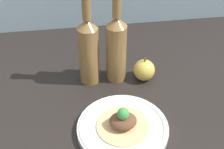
% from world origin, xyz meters
% --- Properties ---
extents(ground_plane, '(1.80, 1.10, 0.04)m').
position_xyz_m(ground_plane, '(0.00, 0.00, -0.02)').
color(ground_plane, black).
extents(plate, '(0.25, 0.25, 0.02)m').
position_xyz_m(plate, '(0.02, -0.06, 0.01)').
color(plate, white).
rests_on(plate, ground_plane).
extents(plated_food, '(0.14, 0.14, 0.07)m').
position_xyz_m(plated_food, '(0.02, -0.06, 0.04)').
color(plated_food, '#D6BC7F').
rests_on(plated_food, plate).
extents(cider_bottle_left, '(0.06, 0.06, 0.31)m').
position_xyz_m(cider_bottle_left, '(-0.05, 0.17, 0.12)').
color(cider_bottle_left, olive).
rests_on(cider_bottle_left, ground_plane).
extents(cider_bottle_right, '(0.06, 0.06, 0.31)m').
position_xyz_m(cider_bottle_right, '(0.04, 0.17, 0.12)').
color(cider_bottle_right, olive).
rests_on(cider_bottle_right, ground_plane).
extents(apple, '(0.07, 0.07, 0.08)m').
position_xyz_m(apple, '(0.13, 0.16, 0.04)').
color(apple, gold).
rests_on(apple, ground_plane).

